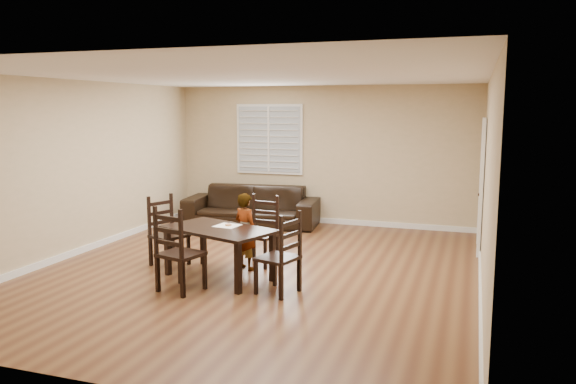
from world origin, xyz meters
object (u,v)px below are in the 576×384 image
at_px(chair_near, 263,232).
at_px(dining_table, 219,234).
at_px(chair_left, 164,233).
at_px(child, 246,231).
at_px(sofa, 252,206).
at_px(chair_far, 173,254).
at_px(donut, 228,224).
at_px(chair_right, 286,258).

bearing_deg(chair_near, dining_table, -100.13).
bearing_deg(chair_left, chair_near, -46.60).
bearing_deg(child, sofa, -44.48).
height_order(chair_near, chair_left, chair_left).
bearing_deg(chair_far, sofa, -66.55).
relative_size(chair_left, donut, 11.32).
bearing_deg(chair_right, chair_near, -132.85).
bearing_deg(chair_far, chair_left, -40.03).
bearing_deg(child, chair_right, 160.74).
xyz_separation_m(chair_left, donut, (1.14, -0.23, 0.25)).
xyz_separation_m(chair_near, donut, (-0.22, -0.75, 0.25)).
distance_m(chair_left, sofa, 2.98).
bearing_deg(sofa, child, -75.32).
relative_size(chair_far, chair_left, 1.07).
bearing_deg(chair_right, chair_left, -93.84).
xyz_separation_m(dining_table, chair_right, (1.07, -0.37, -0.13)).
height_order(chair_right, child, child).
bearing_deg(chair_left, child, -61.98).
distance_m(chair_far, chair_left, 1.40).
bearing_deg(donut, chair_near, 73.86).
height_order(chair_far, donut, chair_far).
xyz_separation_m(chair_near, child, (-0.11, -0.40, 0.09)).
bearing_deg(donut, chair_left, 168.54).
xyz_separation_m(chair_near, chair_right, (0.78, -1.27, 0.01)).
bearing_deg(chair_right, sofa, -136.65).
relative_size(chair_far, sofa, 0.42).
bearing_deg(chair_near, sofa, 123.54).
height_order(chair_far, sofa, chair_far).
xyz_separation_m(dining_table, sofa, (-0.90, 3.36, -0.22)).
xyz_separation_m(chair_near, chair_far, (-0.54, -1.66, 0.04)).
xyz_separation_m(dining_table, child, (0.18, 0.50, -0.05)).
distance_m(dining_table, donut, 0.20).
height_order(dining_table, donut, donut).
xyz_separation_m(dining_table, chair_left, (-1.07, 0.38, -0.14)).
bearing_deg(donut, chair_right, -27.29).
bearing_deg(chair_left, dining_table, -87.21).
relative_size(chair_far, chair_right, 1.06).
bearing_deg(sofa, chair_right, -68.06).
height_order(chair_left, child, child).
distance_m(chair_right, child, 1.25).
relative_size(dining_table, sofa, 0.64).
distance_m(chair_far, child, 1.34).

